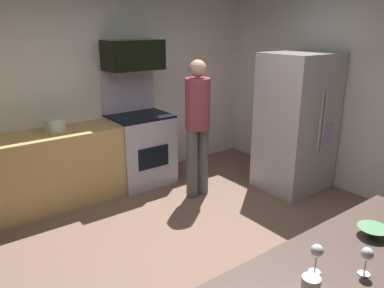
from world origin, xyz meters
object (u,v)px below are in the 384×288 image
Objects in this scene: oven_range at (141,146)px; stock_pot at (55,125)px; refrigerator at (296,123)px; mixing_bowl_large at (373,232)px; wine_glass_far at (367,256)px; mug_tea at (310,287)px; wine_glass_mid at (317,252)px; person_cook at (198,123)px; microwave at (133,55)px.

oven_range reaches higher than stock_pot.
mixing_bowl_large is (-1.85, -2.01, 0.05)m from refrigerator.
wine_glass_far is 0.36m from mug_tea.
mixing_bowl_large is 0.56m from wine_glass_mid.
wine_glass_far is at bearing -40.39° from wine_glass_mid.
stock_pot is (-1.44, 0.81, 0.02)m from person_cook.
oven_range reaches higher than mixing_bowl_large.
wine_glass_far is at bearing -135.76° from refrigerator.
wine_glass_far is 3.53m from stock_pot.
person_cook reaches higher than wine_glass_mid.
refrigerator is at bearing -26.83° from stock_pot.
microwave reaches higher than stock_pot.
refrigerator is at bearing 44.24° from wine_glass_far.
person_cook is 2.97m from mug_tea.
microwave is 3.60m from wine_glass_mid.
refrigerator is 2.96m from stock_pot.
wine_glass_mid reaches higher than mug_tea.
wine_glass_mid and stock_pot have the same top height.
oven_range is at bearing -0.29° from stock_pot.
wine_glass_mid is at bearing -104.33° from oven_range.
wine_glass_far is (-0.67, -3.50, 0.49)m from oven_range.
person_cook is 9.45× the size of mixing_bowl_large.
oven_range is 6.55× the size of stock_pot.
oven_range is 2.06× the size of microwave.
refrigerator is at bearing -23.67° from person_cook.
mixing_bowl_large is at bearing -76.70° from stock_pot.
mug_tea is at bearing -150.79° from wine_glass_mid.
mug_tea is (-0.73, -0.10, 0.03)m from mixing_bowl_large.
microwave reaches higher than oven_range.
stock_pot is at bearing -175.79° from microwave.
refrigerator is 3.33m from mug_tea.
microwave is 0.44× the size of person_cook.
refrigerator is 11.08× the size of wine_glass_mid.
oven_range is at bearing 113.84° from person_cook.
refrigerator is 11.63× the size of wine_glass_far.
mug_tea is at bearing -140.73° from refrigerator.
person_cook is (-1.20, 0.53, 0.08)m from refrigerator.
microwave is at bearing 79.38° from wine_glass_far.
person_cook reaches higher than mixing_bowl_large.
mug_tea is (-1.02, -3.44, 0.44)m from oven_range.
wine_glass_mid is at bearing -115.49° from person_cook.
microwave is at bearing 90.00° from oven_range.
person_cook is at bearing 69.12° from wine_glass_far.
mixing_bowl_large is at bearing -95.09° from oven_range.
wine_glass_far is at bearing -100.62° from microwave.
wine_glass_far is (-0.37, -0.16, 0.08)m from mixing_bowl_large.
person_cook is (0.36, -0.89, -0.76)m from microwave.
microwave reaches higher than mug_tea.
mixing_bowl_large is 1.68× the size of mug_tea.
oven_range is 2.08m from refrigerator.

